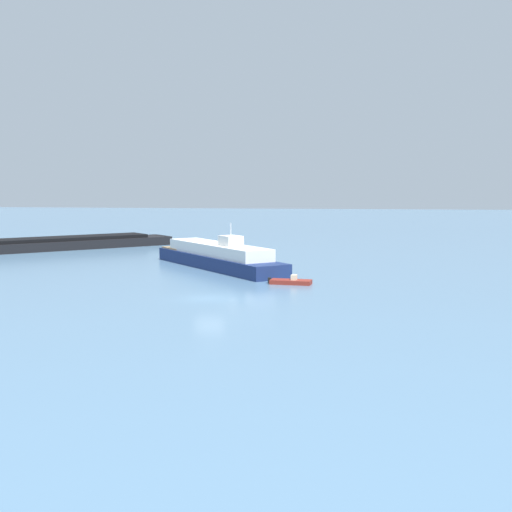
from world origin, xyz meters
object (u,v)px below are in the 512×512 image
at_px(cargo_barge, 45,243).
at_px(channel_buoy_red, 236,252).
at_px(small_motorboat, 291,282).
at_px(white_riverboat, 218,257).

height_order(cargo_barge, channel_buoy_red, cargo_barge).
xyz_separation_m(small_motorboat, cargo_barge, (-37.94, 28.12, 0.72)).
bearing_deg(white_riverboat, small_motorboat, -50.20).
xyz_separation_m(small_motorboat, white_riverboat, (-9.27, 11.13, 1.06)).
relative_size(small_motorboat, channel_buoy_red, 2.24).
distance_m(small_motorboat, white_riverboat, 14.52).
distance_m(white_riverboat, channel_buoy_red, 10.74).
bearing_deg(cargo_barge, white_riverboat, -30.65).
height_order(small_motorboat, channel_buoy_red, channel_buoy_red).
relative_size(small_motorboat, white_riverboat, 0.21).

